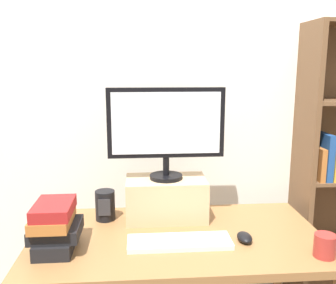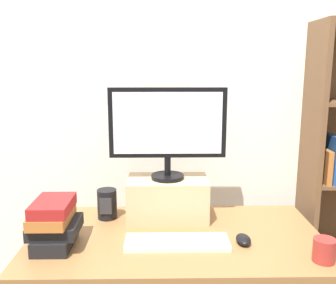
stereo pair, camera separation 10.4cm
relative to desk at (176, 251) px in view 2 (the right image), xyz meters
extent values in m
cube|color=silver|center=(0.00, 0.54, 0.64)|extent=(7.00, 0.08, 2.60)
cube|color=olive|center=(0.00, 0.00, 0.06)|extent=(1.34, 0.73, 0.04)
cylinder|color=olive|center=(-0.62, 0.31, -0.31)|extent=(0.05, 0.05, 0.70)
cylinder|color=olive|center=(0.62, 0.31, -0.31)|extent=(0.05, 0.05, 0.70)
cube|color=brown|center=(0.75, 0.36, 0.21)|extent=(0.03, 0.28, 1.74)
cube|color=#AD662D|center=(0.81, 0.33, 0.32)|extent=(0.03, 0.20, 0.18)
cube|color=navy|center=(0.84, 0.33, 0.36)|extent=(0.04, 0.20, 0.25)
cube|color=tan|center=(-0.04, 0.21, 0.18)|extent=(0.40, 0.24, 0.21)
cylinder|color=black|center=(-0.04, 0.21, 0.30)|extent=(0.17, 0.17, 0.02)
cylinder|color=black|center=(-0.04, 0.21, 0.35)|extent=(0.03, 0.03, 0.09)
cube|color=black|center=(-0.04, 0.21, 0.57)|extent=(0.58, 0.04, 0.34)
cube|color=silver|center=(-0.04, 0.19, 0.57)|extent=(0.53, 0.00, 0.30)
cube|color=silver|center=(0.00, -0.10, 0.09)|extent=(0.45, 0.15, 0.02)
cube|color=white|center=(0.00, -0.10, 0.10)|extent=(0.43, 0.13, 0.00)
ellipsoid|color=black|center=(0.29, -0.09, 0.10)|extent=(0.06, 0.10, 0.04)
cube|color=black|center=(-0.53, -0.10, 0.11)|extent=(0.15, 0.23, 0.06)
cube|color=black|center=(-0.53, -0.10, 0.17)|extent=(0.20, 0.20, 0.05)
cube|color=#AD662D|center=(-0.54, -0.10, 0.22)|extent=(0.16, 0.24, 0.05)
cube|color=maroon|center=(-0.53, -0.10, 0.26)|extent=(0.15, 0.22, 0.05)
cylinder|color=#9E2D28|center=(0.58, -0.25, 0.13)|extent=(0.09, 0.09, 0.10)
torus|color=#9E2D28|center=(0.62, -0.25, 0.13)|extent=(0.06, 0.01, 0.06)
cylinder|color=black|center=(-0.35, 0.21, 0.15)|extent=(0.10, 0.10, 0.15)
cube|color=#2D2D30|center=(-0.35, 0.15, 0.16)|extent=(0.06, 0.00, 0.08)
camera|label=1|loc=(-0.17, -1.61, 0.84)|focal=40.00mm
camera|label=2|loc=(-0.07, -1.61, 0.84)|focal=40.00mm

